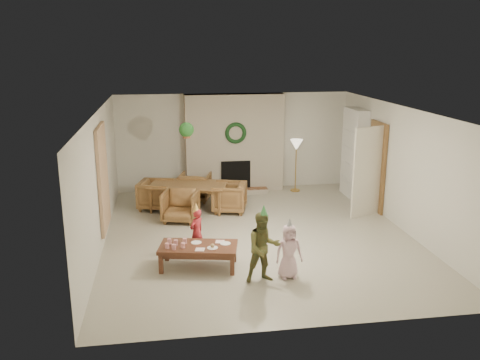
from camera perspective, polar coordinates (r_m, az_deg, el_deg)
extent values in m
plane|color=#B7B29E|center=(10.27, 2.00, -6.17)|extent=(7.00, 7.00, 0.00)
plane|color=white|center=(9.66, 2.14, 7.80)|extent=(7.00, 7.00, 0.00)
plane|color=silver|center=(13.26, -0.74, 4.31)|extent=(7.00, 0.00, 7.00)
plane|color=silver|center=(6.65, 7.70, -6.83)|extent=(7.00, 0.00, 7.00)
plane|color=silver|center=(9.80, -15.44, -0.08)|extent=(0.00, 7.00, 7.00)
plane|color=silver|center=(10.84, 17.85, 1.16)|extent=(0.00, 7.00, 7.00)
cube|color=#5E2F19|center=(13.07, -0.62, 4.15)|extent=(2.50, 0.40, 2.50)
cube|color=brown|center=(13.01, -0.39, -1.29)|extent=(1.60, 0.30, 0.12)
cube|color=black|center=(13.07, -0.50, 0.55)|extent=(0.75, 0.12, 0.75)
torus|color=#14371A|center=(12.79, -0.48, 5.28)|extent=(0.54, 0.10, 0.54)
cylinder|color=gold|center=(13.37, 6.19, -1.14)|extent=(0.25, 0.25, 0.03)
cylinder|color=gold|center=(13.22, 6.26, 1.44)|extent=(0.03, 0.03, 1.22)
cone|color=beige|center=(13.09, 6.33, 3.94)|extent=(0.33, 0.33, 0.27)
cube|color=white|center=(12.86, 12.67, 2.92)|extent=(0.30, 1.00, 2.20)
cube|color=white|center=(13.00, 12.43, 0.12)|extent=(0.30, 0.92, 0.03)
cube|color=white|center=(12.91, 12.52, 1.84)|extent=(0.30, 0.92, 0.03)
cube|color=white|center=(12.82, 12.63, 3.58)|extent=(0.30, 0.92, 0.03)
cube|color=white|center=(12.75, 12.73, 5.34)|extent=(0.30, 0.92, 0.03)
cube|color=#AC1F2B|center=(12.82, 12.61, 0.55)|extent=(0.20, 0.40, 0.24)
cube|color=#22527E|center=(12.92, 12.40, 2.49)|extent=(0.20, 0.44, 0.24)
cube|color=#C57F2A|center=(12.70, 12.74, 4.06)|extent=(0.20, 0.36, 0.22)
cube|color=brown|center=(11.93, 15.07, 1.45)|extent=(0.05, 0.86, 2.04)
cube|color=beige|center=(11.45, 14.07, 0.86)|extent=(0.77, 0.32, 2.00)
cube|color=beige|center=(9.99, -15.09, 0.22)|extent=(0.06, 1.20, 2.00)
imported|color=brown|center=(11.75, -5.81, -1.92)|extent=(1.93, 1.40, 0.61)
imported|color=brown|center=(11.03, -6.67, -2.90)|extent=(0.89, 0.91, 0.67)
imported|color=brown|center=(12.46, -5.06, -0.77)|extent=(0.89, 0.91, 0.67)
imported|color=brown|center=(11.93, -9.40, -1.63)|extent=(0.91, 0.89, 0.67)
imported|color=brown|center=(11.58, -1.20, -1.94)|extent=(0.91, 0.89, 0.67)
cylinder|color=tan|center=(11.03, -6.05, 6.79)|extent=(0.01, 0.01, 0.70)
cylinder|color=brown|center=(11.09, -6.00, 5.00)|extent=(0.16, 0.16, 0.12)
sphere|color=#1B521C|center=(11.07, -6.02, 5.61)|extent=(0.32, 0.32, 0.32)
cube|color=#552E1C|center=(8.74, -4.68, -7.49)|extent=(1.41, 0.90, 0.06)
cube|color=#552E1C|center=(8.76, -4.67, -7.92)|extent=(1.30, 0.78, 0.08)
cube|color=#552E1C|center=(8.67, -8.83, -9.26)|extent=(0.08, 0.08, 0.34)
cube|color=#552E1C|center=(8.52, -0.86, -9.53)|extent=(0.08, 0.08, 0.34)
cube|color=#552E1C|center=(9.15, -8.17, -7.90)|extent=(0.08, 0.08, 0.34)
cube|color=#552E1C|center=(9.01, -0.64, -8.12)|extent=(0.08, 0.08, 0.34)
cylinder|color=white|center=(8.65, -8.16, -7.30)|extent=(0.08, 0.08, 0.09)
cylinder|color=white|center=(8.83, -7.92, -6.80)|extent=(0.08, 0.08, 0.09)
cylinder|color=white|center=(8.58, -7.43, -7.45)|extent=(0.08, 0.08, 0.09)
cylinder|color=white|center=(8.77, -7.20, -6.95)|extent=(0.08, 0.08, 0.09)
cylinder|color=white|center=(8.63, -6.40, -7.28)|extent=(0.08, 0.08, 0.09)
cylinder|color=white|center=(8.82, -6.20, -6.79)|extent=(0.08, 0.08, 0.09)
cylinder|color=white|center=(8.84, -4.91, -6.98)|extent=(0.21, 0.21, 0.01)
cylinder|color=white|center=(8.60, -3.10, -7.58)|extent=(0.21, 0.21, 0.01)
cylinder|color=white|center=(8.77, -1.64, -7.11)|extent=(0.21, 0.21, 0.01)
sphere|color=tan|center=(8.59, -3.10, -7.34)|extent=(0.08, 0.08, 0.07)
cube|color=#FFBBBE|center=(8.55, -4.51, -7.76)|extent=(0.18, 0.18, 0.01)
cube|color=#FFBBBE|center=(8.86, -2.26, -6.90)|extent=(0.18, 0.18, 0.01)
imported|color=#A42329|center=(9.24, -4.87, -5.83)|extent=(0.37, 0.37, 0.86)
cone|color=#E5EE4F|center=(9.08, -4.94, -3.07)|extent=(0.16, 0.16, 0.16)
imported|color=brown|center=(8.16, 2.63, -7.56)|extent=(0.60, 0.49, 1.16)
cone|color=#47A752|center=(7.95, 2.69, -3.43)|extent=(0.17, 0.17, 0.19)
imported|color=#E9BACA|center=(8.37, 5.49, -7.96)|extent=(0.45, 0.30, 0.91)
cone|color=#B1B2B8|center=(8.19, 5.58, -4.80)|extent=(0.13, 0.13, 0.16)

